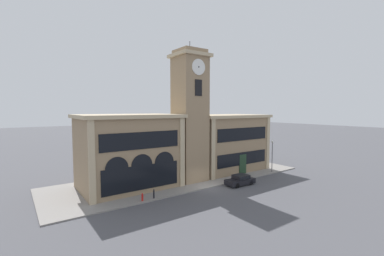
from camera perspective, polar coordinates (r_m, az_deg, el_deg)
ground_plane at (r=34.71m, az=3.93°, el=-13.22°), size 300.00×300.00×0.00m
sidewalk_kerb at (r=39.61m, az=-2.01°, el=-10.90°), size 38.56×12.71×0.15m
clock_tower at (r=36.74m, az=-0.47°, el=2.67°), size 4.73×4.73×19.90m
town_hall_left_wing at (r=34.99m, az=-13.85°, el=-4.97°), size 12.87×8.89×9.72m
town_hall_right_wing at (r=44.23m, az=7.38°, el=-3.16°), size 13.67×8.89×9.45m
parked_car_near at (r=36.52m, az=10.67°, el=-11.22°), size 4.24×2.02×1.39m
street_lamp at (r=43.97m, az=17.41°, el=-4.90°), size 0.36×0.36×5.14m
bollard at (r=30.74m, az=-8.48°, el=-14.28°), size 0.18×0.18×1.06m
fire_hydrant at (r=30.18m, az=-10.97°, el=-14.86°), size 0.22×0.22×0.87m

